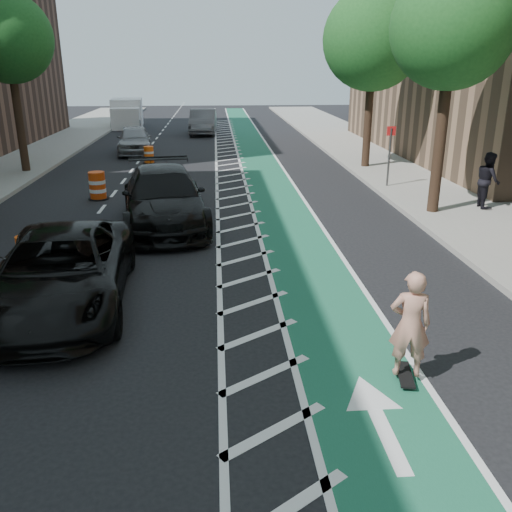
{
  "coord_description": "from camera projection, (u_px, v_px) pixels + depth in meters",
  "views": [
    {
      "loc": [
        0.8,
        -8.94,
        4.72
      ],
      "look_at": [
        1.55,
        1.27,
        1.1
      ],
      "focal_mm": 38.0,
      "sensor_mm": 36.0,
      "label": 1
    }
  ],
  "objects": [
    {
      "name": "car_silver",
      "position": [
        134.0,
        140.0,
        30.27
      ],
      "size": [
        2.3,
        4.68,
        1.54
      ],
      "primitive_type": "imported",
      "rotation": [
        0.0,
        0.0,
        0.11
      ],
      "color": "gray",
      "rests_on": "ground"
    },
    {
      "name": "tree_l_d",
      "position": [
        4.0,
        38.0,
        22.49
      ],
      "size": [
        4.2,
        4.2,
        7.9
      ],
      "color": "#382619",
      "rests_on": "ground"
    },
    {
      "name": "car_grey",
      "position": [
        203.0,
        122.0,
        38.9
      ],
      "size": [
        1.94,
        5.2,
        1.7
      ],
      "primitive_type": "imported",
      "rotation": [
        0.0,
        0.0,
        -0.03
      ],
      "color": "slate",
      "rests_on": "ground"
    },
    {
      "name": "buffer_strip",
      "position": [
        237.0,
        204.0,
        19.43
      ],
      "size": [
        1.4,
        90.0,
        0.01
      ],
      "primitive_type": "cube",
      "color": "silver",
      "rests_on": "ground"
    },
    {
      "name": "ground",
      "position": [
        177.0,
        338.0,
        9.93
      ],
      "size": [
        120.0,
        120.0,
        0.0
      ],
      "primitive_type": "plane",
      "color": "black",
      "rests_on": "ground"
    },
    {
      "name": "barrel_b",
      "position": [
        98.0,
        186.0,
        19.97
      ],
      "size": [
        0.75,
        0.75,
        1.02
      ],
      "color": "#D6400B",
      "rests_on": "ground"
    },
    {
      "name": "box_truck",
      "position": [
        127.0,
        114.0,
        43.24
      ],
      "size": [
        2.73,
        5.33,
        2.14
      ],
      "rotation": [
        0.0,
        0.0,
        0.09
      ],
      "color": "white",
      "rests_on": "ground"
    },
    {
      "name": "tree_r_d",
      "position": [
        376.0,
        39.0,
        23.59
      ],
      "size": [
        4.2,
        4.2,
        7.9
      ],
      "color": "#382619",
      "rests_on": "ground"
    },
    {
      "name": "barrel_a",
      "position": [
        28.0,
        254.0,
        13.08
      ],
      "size": [
        0.63,
        0.63,
        0.86
      ],
      "color": "#F6540C",
      "rests_on": "ground"
    },
    {
      "name": "tree_r_c",
      "position": [
        453.0,
        27.0,
        16.07
      ],
      "size": [
        4.2,
        4.2,
        7.9
      ],
      "color": "#382619",
      "rests_on": "ground"
    },
    {
      "name": "sidewalk_right",
      "position": [
        453.0,
        198.0,
        19.96
      ],
      "size": [
        5.0,
        90.0,
        0.15
      ],
      "primitive_type": "cube",
      "color": "gray",
      "rests_on": "ground"
    },
    {
      "name": "pedestrian",
      "position": [
        488.0,
        180.0,
        18.1
      ],
      "size": [
        0.8,
        0.98,
        1.86
      ],
      "primitive_type": "imported",
      "rotation": [
        0.0,
        0.0,
        1.46
      ],
      "color": "black",
      "rests_on": "sidewalk_right"
    },
    {
      "name": "bike_lane",
      "position": [
        278.0,
        203.0,
        19.53
      ],
      "size": [
        2.0,
        90.0,
        0.01
      ],
      "primitive_type": "cube",
      "color": "#18553C",
      "rests_on": "ground"
    },
    {
      "name": "skateboarder",
      "position": [
        410.0,
        324.0,
        8.28
      ],
      "size": [
        0.7,
        0.53,
        1.74
      ],
      "primitive_type": "imported",
      "rotation": [
        0.0,
        0.0,
        2.95
      ],
      "color": "tan",
      "rests_on": "skateboard"
    },
    {
      "name": "sign_post",
      "position": [
        389.0,
        155.0,
        21.28
      ],
      "size": [
        0.35,
        0.08,
        2.47
      ],
      "color": "#4C4C4C",
      "rests_on": "ground"
    },
    {
      "name": "suv_near",
      "position": [
        61.0,
        271.0,
        10.97
      ],
      "size": [
        2.99,
        5.8,
        1.56
      ],
      "primitive_type": "imported",
      "rotation": [
        0.0,
        0.0,
        0.07
      ],
      "color": "black",
      "rests_on": "ground"
    },
    {
      "name": "skateboard",
      "position": [
        405.0,
        375.0,
        8.58
      ],
      "size": [
        0.36,
        0.8,
        0.1
      ],
      "rotation": [
        0.0,
        0.0,
        -0.19
      ],
      "color": "black",
      "rests_on": "ground"
    },
    {
      "name": "suv_far",
      "position": [
        164.0,
        198.0,
        16.63
      ],
      "size": [
        3.24,
        6.26,
        1.74
      ],
      "primitive_type": "imported",
      "rotation": [
        0.0,
        0.0,
        0.14
      ],
      "color": "black",
      "rests_on": "ground"
    },
    {
      "name": "curb_right",
      "position": [
        388.0,
        199.0,
        19.79
      ],
      "size": [
        0.12,
        90.0,
        0.16
      ],
      "primitive_type": "cube",
      "color": "gray",
      "rests_on": "ground"
    },
    {
      "name": "barrel_c",
      "position": [
        149.0,
        155.0,
        27.37
      ],
      "size": [
        0.62,
        0.62,
        0.84
      ],
      "color": "#F8590D",
      "rests_on": "ground"
    }
  ]
}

